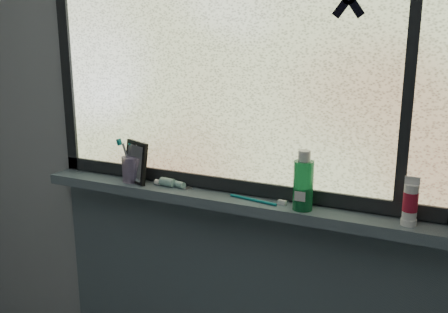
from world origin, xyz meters
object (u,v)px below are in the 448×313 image
Objects in this scene: toothbrush_cup at (132,169)px; mouthwash_bottle at (303,180)px; vanity_mirror at (136,162)px; cream_tube at (411,199)px.

mouthwash_bottle reaches higher than toothbrush_cup.
vanity_mirror is 0.70m from mouthwash_bottle.
toothbrush_cup is 1.08m from cream_tube.
vanity_mirror is at bearing 178.47° from mouthwash_bottle.
mouthwash_bottle is 0.35m from cream_tube.
vanity_mirror is 1.65× the size of toothbrush_cup.
vanity_mirror is at bearing -8.64° from toothbrush_cup.
vanity_mirror is 0.04m from toothbrush_cup.
mouthwash_bottle reaches higher than vanity_mirror.
vanity_mirror is 0.98× the size of mouthwash_bottle.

